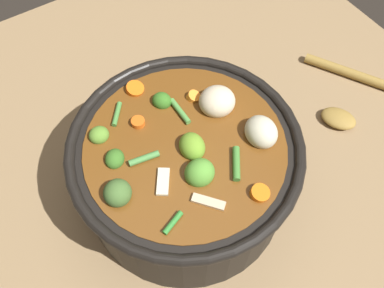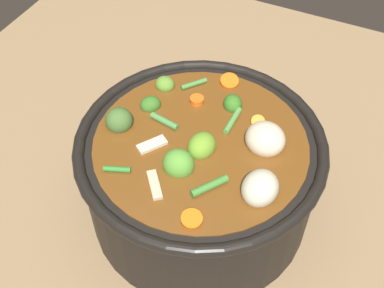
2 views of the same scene
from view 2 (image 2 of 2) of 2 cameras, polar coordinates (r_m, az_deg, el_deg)
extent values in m
plane|color=#8C704C|center=(0.75, 0.85, -7.07)|extent=(1.10, 1.10, 0.00)
cylinder|color=black|center=(0.69, 0.91, -3.78)|extent=(0.31, 0.31, 0.14)
torus|color=black|center=(0.64, 0.99, 0.08)|extent=(0.32, 0.32, 0.02)
cylinder|color=brown|center=(0.68, 0.92, -3.50)|extent=(0.27, 0.27, 0.13)
ellipsoid|color=#559834|center=(0.60, -1.55, -2.28)|extent=(0.04, 0.04, 0.04)
ellipsoid|color=#396D23|center=(0.68, -4.75, 4.48)|extent=(0.04, 0.04, 0.02)
ellipsoid|color=#5C8C2F|center=(0.71, -3.10, 6.80)|extent=(0.03, 0.03, 0.02)
ellipsoid|color=olive|center=(0.62, 1.11, -0.22)|extent=(0.04, 0.05, 0.03)
ellipsoid|color=#44682F|center=(0.66, -8.30, 2.67)|extent=(0.05, 0.05, 0.04)
ellipsoid|color=#367022|center=(0.68, 4.64, 4.57)|extent=(0.04, 0.04, 0.03)
cylinder|color=orange|center=(0.66, 7.44, 2.43)|extent=(0.03, 0.03, 0.02)
cylinder|color=orange|center=(0.68, 0.56, 4.90)|extent=(0.03, 0.03, 0.01)
cylinder|color=orange|center=(0.72, 4.26, 7.02)|extent=(0.04, 0.04, 0.02)
cylinder|color=orange|center=(0.56, -0.05, -8.64)|extent=(0.03, 0.04, 0.01)
ellipsoid|color=beige|center=(0.63, 8.33, 0.57)|extent=(0.06, 0.06, 0.04)
ellipsoid|color=beige|center=(0.58, 7.75, -4.98)|extent=(0.05, 0.05, 0.04)
cylinder|color=#47843A|center=(0.71, 0.22, 6.87)|extent=(0.03, 0.03, 0.01)
cylinder|color=#417F32|center=(0.58, 1.99, -4.80)|extent=(0.04, 0.04, 0.01)
cylinder|color=#4A8A42|center=(0.65, -3.15, 2.62)|extent=(0.04, 0.02, 0.01)
cylinder|color=#307F2F|center=(0.61, -8.52, -2.85)|extent=(0.03, 0.02, 0.01)
cylinder|color=#509341|center=(0.66, 4.63, 2.68)|extent=(0.01, 0.05, 0.01)
cube|color=beige|center=(0.63, -4.57, -0.09)|extent=(0.03, 0.04, 0.01)
cube|color=#C9B593|center=(0.59, -4.28, -4.66)|extent=(0.04, 0.04, 0.01)
camera|label=1|loc=(0.35, -53.34, 34.17)|focal=38.91mm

